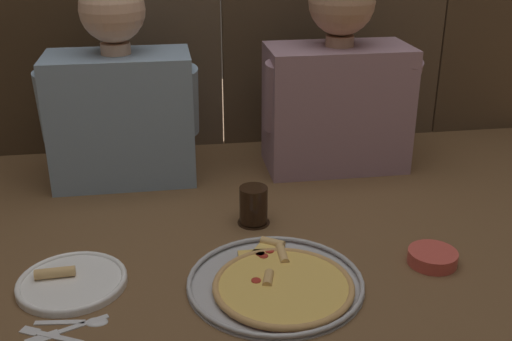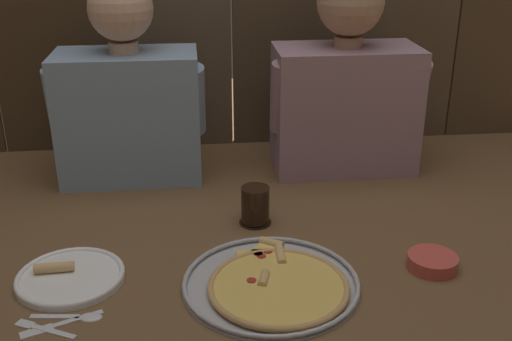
{
  "view_description": "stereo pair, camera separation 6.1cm",
  "coord_description": "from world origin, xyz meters",
  "px_view_note": "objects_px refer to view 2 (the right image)",
  "views": [
    {
      "loc": [
        -0.19,
        -1.15,
        0.72
      ],
      "look_at": [
        0.0,
        0.1,
        0.18
      ],
      "focal_mm": 43.09,
      "sensor_mm": 36.0,
      "label": 1
    },
    {
      "loc": [
        -0.13,
        -1.16,
        0.72
      ],
      "look_at": [
        0.0,
        0.1,
        0.18
      ],
      "focal_mm": 43.09,
      "sensor_mm": 36.0,
      "label": 2
    }
  ],
  "objects_px": {
    "dinner_plate": "(70,277)",
    "diner_right": "(346,82)",
    "diner_left": "(127,92)",
    "dipping_bowl": "(432,261)",
    "pizza_tray": "(274,283)",
    "drinking_glass": "(255,206)"
  },
  "relations": [
    {
      "from": "pizza_tray",
      "to": "dipping_bowl",
      "type": "relative_size",
      "value": 3.4
    },
    {
      "from": "pizza_tray",
      "to": "dipping_bowl",
      "type": "xyz_separation_m",
      "value": [
        0.35,
        0.04,
        0.01
      ]
    },
    {
      "from": "diner_left",
      "to": "diner_right",
      "type": "distance_m",
      "value": 0.62
    },
    {
      "from": "pizza_tray",
      "to": "dinner_plate",
      "type": "xyz_separation_m",
      "value": [
        -0.42,
        0.07,
        -0.0
      ]
    },
    {
      "from": "diner_right",
      "to": "dipping_bowl",
      "type": "bearing_deg",
      "value": -83.78
    },
    {
      "from": "dipping_bowl",
      "to": "diner_right",
      "type": "bearing_deg",
      "value": 96.22
    },
    {
      "from": "dinner_plate",
      "to": "drinking_glass",
      "type": "relative_size",
      "value": 2.34
    },
    {
      "from": "dipping_bowl",
      "to": "diner_right",
      "type": "distance_m",
      "value": 0.64
    },
    {
      "from": "dipping_bowl",
      "to": "diner_right",
      "type": "xyz_separation_m",
      "value": [
        -0.06,
        0.58,
        0.25
      ]
    },
    {
      "from": "dinner_plate",
      "to": "diner_right",
      "type": "bearing_deg",
      "value": 37.52
    },
    {
      "from": "dinner_plate",
      "to": "dipping_bowl",
      "type": "bearing_deg",
      "value": -2.52
    },
    {
      "from": "drinking_glass",
      "to": "dinner_plate",
      "type": "bearing_deg",
      "value": -152.73
    },
    {
      "from": "dipping_bowl",
      "to": "diner_right",
      "type": "relative_size",
      "value": 0.19
    },
    {
      "from": "drinking_glass",
      "to": "diner_right",
      "type": "distance_m",
      "value": 0.5
    },
    {
      "from": "dinner_plate",
      "to": "diner_left",
      "type": "xyz_separation_m",
      "value": [
        0.09,
        0.55,
        0.24
      ]
    },
    {
      "from": "pizza_tray",
      "to": "diner_left",
      "type": "height_order",
      "value": "diner_left"
    },
    {
      "from": "diner_left",
      "to": "diner_right",
      "type": "xyz_separation_m",
      "value": [
        0.62,
        0.0,
        0.01
      ]
    },
    {
      "from": "dipping_bowl",
      "to": "pizza_tray",
      "type": "bearing_deg",
      "value": -173.88
    },
    {
      "from": "dinner_plate",
      "to": "diner_left",
      "type": "height_order",
      "value": "diner_left"
    },
    {
      "from": "pizza_tray",
      "to": "dipping_bowl",
      "type": "height_order",
      "value": "dipping_bowl"
    },
    {
      "from": "drinking_glass",
      "to": "diner_left",
      "type": "bearing_deg",
      "value": 134.03
    },
    {
      "from": "pizza_tray",
      "to": "diner_right",
      "type": "xyz_separation_m",
      "value": [
        0.29,
        0.62,
        0.25
      ]
    }
  ]
}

